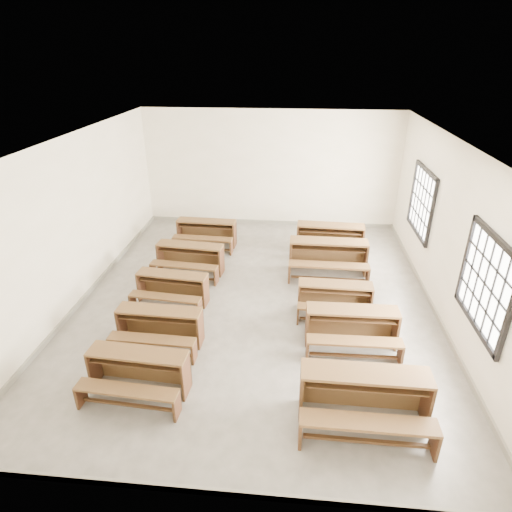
# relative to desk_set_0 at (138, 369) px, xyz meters

# --- Properties ---
(room) EXTENTS (8.50, 8.50, 3.20)m
(room) POSITION_rel_desk_set_0_xyz_m (1.57, 2.68, 1.76)
(room) COLOR gray
(room) RESTS_ON ground
(desk_set_0) EXTENTS (1.51, 0.86, 0.66)m
(desk_set_0) POSITION_rel_desk_set_0_xyz_m (0.00, 0.00, 0.00)
(desk_set_0) COLOR brown
(desk_set_0) RESTS_ON ground
(desk_set_1) EXTENTS (1.46, 0.80, 0.65)m
(desk_set_1) POSITION_rel_desk_set_0_xyz_m (-0.03, 1.15, -0.01)
(desk_set_1) COLOR brown
(desk_set_1) RESTS_ON ground
(desk_set_2) EXTENTS (1.46, 0.86, 0.63)m
(desk_set_2) POSITION_rel_desk_set_0_xyz_m (-0.17, 2.45, -0.02)
(desk_set_2) COLOR brown
(desk_set_2) RESTS_ON ground
(desk_set_3) EXTENTS (1.56, 0.92, 0.67)m
(desk_set_3) POSITION_rel_desk_set_0_xyz_m (-0.12, 3.76, 0.01)
(desk_set_3) COLOR brown
(desk_set_3) RESTS_ON ground
(desk_set_4) EXTENTS (1.53, 0.85, 0.67)m
(desk_set_4) POSITION_rel_desk_set_0_xyz_m (-0.04, 5.24, 0.01)
(desk_set_4) COLOR brown
(desk_set_4) RESTS_ON ground
(desk_set_5) EXTENTS (1.73, 0.91, 0.77)m
(desk_set_5) POSITION_rel_desk_set_0_xyz_m (3.22, -0.26, 0.07)
(desk_set_5) COLOR brown
(desk_set_5) RESTS_ON ground
(desk_set_6) EXTENTS (1.55, 0.82, 0.69)m
(desk_set_6) POSITION_rel_desk_set_0_xyz_m (3.23, 1.40, 0.02)
(desk_set_6) COLOR brown
(desk_set_6) RESTS_ON ground
(desk_set_7) EXTENTS (1.41, 0.76, 0.63)m
(desk_set_7) POSITION_rel_desk_set_0_xyz_m (3.02, 2.36, -0.02)
(desk_set_7) COLOR brown
(desk_set_7) RESTS_ON ground
(desk_set_8) EXTENTS (1.74, 0.92, 0.77)m
(desk_set_8) POSITION_rel_desk_set_0_xyz_m (2.97, 4.01, 0.07)
(desk_set_8) COLOR brown
(desk_set_8) RESTS_ON ground
(desk_set_9) EXTENTS (1.67, 0.92, 0.73)m
(desk_set_9) POSITION_rel_desk_set_0_xyz_m (3.08, 5.09, 0.04)
(desk_set_9) COLOR brown
(desk_set_9) RESTS_ON ground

